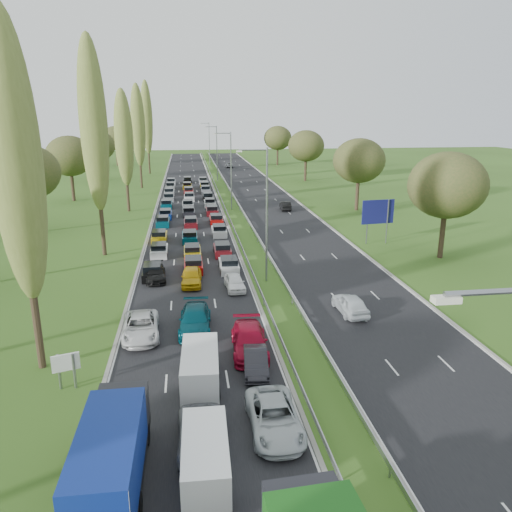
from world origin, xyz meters
TOP-DOWN VIEW (x-y plane):
  - ground at (4.50, 80.00)m, footprint 260.00×260.00m
  - near_carriageway at (-2.25, 82.50)m, footprint 10.50×215.00m
  - far_carriageway at (11.25, 82.50)m, footprint 10.50×215.00m
  - central_reservation at (4.50, 82.50)m, footprint 2.36×215.00m
  - lamp_columns at (4.50, 78.00)m, footprint 0.18×140.18m
  - poplar_row at (-11.50, 68.17)m, footprint 2.80×127.80m
  - woodland_left at (-22.00, 62.63)m, footprint 8.00×166.00m
  - woodland_right at (24.00, 66.67)m, footprint 8.00×153.00m
  - traffic_queue_fill at (-2.23, 77.36)m, footprint 9.07×68.75m
  - near_car_2 at (-5.89, 32.49)m, footprint 2.72×5.37m
  - near_car_3 at (-5.55, 44.66)m, footprint 2.11×4.58m
  - near_car_6 at (-2.17, 20.03)m, footprint 2.22×4.73m
  - near_car_7 at (-2.18, 33.07)m, footprint 2.48×5.50m
  - near_car_8 at (-2.29, 42.86)m, footprint 1.94×4.45m
  - near_car_9 at (1.26, 26.72)m, footprint 1.71×4.08m
  - near_car_10 at (1.37, 20.86)m, footprint 2.42×5.19m
  - near_car_11 at (1.20, 29.18)m, footprint 2.50×5.57m
  - near_car_12 at (1.41, 41.07)m, footprint 1.77×3.96m
  - far_car_0 at (9.66, 34.55)m, footprint 2.00×4.56m
  - far_car_1 at (12.86, 76.49)m, footprint 1.70×4.23m
  - far_car_2 at (9.48, 140.59)m, footprint 2.51×4.83m
  - blue_lorry at (-5.70, 17.71)m, footprint 2.28×8.20m
  - white_van_front at (-2.06, 18.17)m, footprint 1.90×4.85m
  - white_van_rear at (-2.04, 25.75)m, footprint 2.02×5.16m
  - info_sign at (-9.40, 26.26)m, footprint 1.46×0.55m
  - direction_sign at (19.40, 54.53)m, footprint 3.98×0.57m

SIDE VIEW (x-z plane):
  - ground at x=4.50m, z-range 0.00..0.00m
  - near_carriageway at x=-2.25m, z-range -0.02..0.02m
  - far_carriageway at x=11.25m, z-range -0.02..0.02m
  - traffic_queue_fill at x=-2.23m, z-range 0.04..0.84m
  - central_reservation at x=4.50m, z-range 0.39..0.71m
  - near_car_3 at x=-5.55m, z-range 0.02..1.32m
  - far_car_2 at x=9.48m, z-range 0.02..1.32m
  - near_car_6 at x=-2.17m, z-range 0.02..1.33m
  - near_car_9 at x=1.26m, z-range 0.02..1.33m
  - near_car_12 at x=1.41m, z-range 0.02..1.34m
  - far_car_1 at x=12.86m, z-range 0.02..1.39m
  - near_car_10 at x=1.37m, z-range 0.02..1.46m
  - near_car_2 at x=-5.89m, z-range 0.02..1.47m
  - near_car_8 at x=-2.29m, z-range 0.02..1.51m
  - far_car_0 at x=9.66m, z-range 0.02..1.55m
  - near_car_7 at x=-2.18m, z-range 0.02..1.59m
  - near_car_11 at x=1.20m, z-range 0.02..1.60m
  - white_van_front at x=-2.06m, z-range 0.03..1.98m
  - white_van_rear at x=-2.04m, z-range 0.03..2.10m
  - info_sign at x=-9.40m, z-range 0.32..2.42m
  - blue_lorry at x=-5.70m, z-range 0.09..3.55m
  - direction_sign at x=19.40m, z-range 0.97..6.17m
  - lamp_columns at x=4.50m, z-range 0.00..12.00m
  - woodland_right at x=24.00m, z-range 2.13..13.23m
  - woodland_left at x=-22.00m, z-range 2.13..13.23m
  - poplar_row at x=-11.50m, z-range 1.17..23.61m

